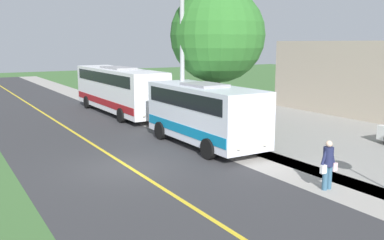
% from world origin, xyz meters
% --- Properties ---
extents(ground_plane, '(120.00, 120.00, 0.00)m').
position_xyz_m(ground_plane, '(0.00, 0.00, 0.00)').
color(ground_plane, '#3D6633').
extents(road_surface, '(8.00, 100.00, 0.01)m').
position_xyz_m(road_surface, '(0.00, 0.00, 0.00)').
color(road_surface, '#333335').
rests_on(road_surface, ground).
extents(sidewalk, '(2.40, 100.00, 0.01)m').
position_xyz_m(sidewalk, '(-5.20, 0.00, 0.00)').
color(sidewalk, '#9E9991').
rests_on(sidewalk, ground).
extents(road_centre_line, '(0.16, 100.00, 0.00)m').
position_xyz_m(road_centre_line, '(0.00, 0.00, 0.01)').
color(road_centre_line, gold).
rests_on(road_centre_line, ground).
extents(shuttle_bus_front, '(2.68, 7.21, 2.95)m').
position_xyz_m(shuttle_bus_front, '(-4.51, -1.58, 1.62)').
color(shuttle_bus_front, silver).
rests_on(shuttle_bus_front, ground).
extents(transit_bus_rear, '(2.67, 11.06, 3.19)m').
position_xyz_m(transit_bus_rear, '(-4.51, -12.46, 1.75)').
color(transit_bus_rear, white).
rests_on(transit_bus_rear, ground).
extents(pedestrian_with_bags, '(0.72, 0.34, 1.67)m').
position_xyz_m(pedestrian_with_bags, '(-4.65, 5.76, 0.89)').
color(pedestrian_with_bags, '#335972').
rests_on(pedestrian_with_bags, ground).
extents(street_light_pole, '(1.97, 0.24, 7.36)m').
position_xyz_m(street_light_pole, '(-4.87, -4.51, 4.08)').
color(street_light_pole, '#9E9EA3').
rests_on(street_light_pole, ground).
extents(tree_curbside, '(5.25, 5.25, 7.85)m').
position_xyz_m(tree_curbside, '(-7.40, -4.77, 5.21)').
color(tree_curbside, '#4C3826').
rests_on(tree_curbside, ground).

